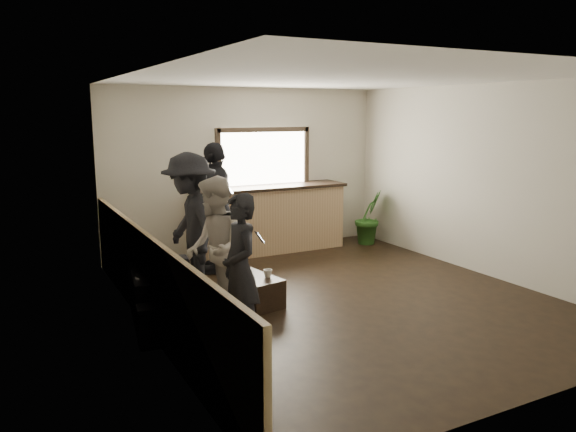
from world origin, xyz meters
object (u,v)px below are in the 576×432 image
bar_counter (270,215)px  person_c (190,227)px  coffee_table (252,290)px  cup_a (234,270)px  person_d (216,208)px  sofa (167,288)px  person_b (215,249)px  potted_plant (369,217)px  cup_b (268,273)px  person_a (240,269)px

bar_counter → person_c: size_ratio=1.43×
coffee_table → cup_a: bearing=126.7°
person_c → person_d: 1.26m
bar_counter → sofa: (-2.45, -2.18, -0.33)m
bar_counter → sofa: 3.30m
person_b → cup_a: bearing=153.1°
potted_plant → person_c: bearing=-159.4°
person_c → coffee_table: bearing=46.4°
sofa → cup_b: 1.24m
sofa → person_b: bearing=-127.8°
potted_plant → person_c: person_c is taller
bar_counter → coffee_table: bearing=-120.8°
bar_counter → person_d: bar_counter is taller
potted_plant → person_c: 4.14m
cup_a → person_b: person_b is taller
coffee_table → person_c: size_ratio=0.43×
person_a → person_d: size_ratio=0.81×
person_b → person_d: person_d is taller
bar_counter → person_b: bearing=-127.0°
coffee_table → person_d: size_ratio=0.42×
bar_counter → person_b: 3.33m
potted_plant → coffee_table: bearing=-148.0°
potted_plant → person_d: (-3.12, -0.43, 0.48)m
potted_plant → person_c: (-3.85, -1.44, 0.45)m
bar_counter → person_a: bar_counter is taller
bar_counter → coffee_table: size_ratio=3.29×
bar_counter → cup_a: 2.68m
sofa → person_c: person_c is taller
sofa → cup_a: sofa is taller
cup_b → person_d: 1.84m
cup_a → cup_b: (0.30, -0.35, -0.00)m
cup_a → person_a: 1.36m
person_c → person_d: person_d is taller
sofa → person_a: size_ratio=1.36×
cup_a → cup_b: bearing=-49.2°
cup_b → person_a: (-0.74, -0.88, 0.37)m
coffee_table → person_d: (0.15, 1.61, 0.80)m
coffee_table → person_a: person_a is taller
sofa → person_a: (0.45, -1.21, 0.48)m
potted_plant → cup_a: bearing=-151.8°
bar_counter → person_b: size_ratio=1.61×
person_b → coffee_table: bearing=130.3°
person_a → bar_counter: bearing=152.7°
cup_b → person_b: person_b is taller
person_a → person_d: 2.74m
coffee_table → potted_plant: potted_plant is taller
sofa → person_b: (0.45, -0.47, 0.52)m
bar_counter → person_b: (-2.00, -2.65, 0.20)m
coffee_table → person_c: bearing=134.8°
cup_b → sofa: bearing=164.3°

